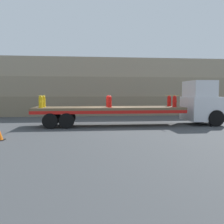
{
  "coord_description": "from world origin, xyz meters",
  "views": [
    {
      "loc": [
        -1.61,
        -16.52,
        2.12
      ],
      "look_at": [
        0.21,
        0.0,
        0.91
      ],
      "focal_mm": 40.0,
      "sensor_mm": 36.0,
      "label": 1
    }
  ],
  "objects": [
    {
      "name": "cargo_strap_middle",
      "position": [
        4.33,
        0.0,
        2.02
      ],
      "size": [
        0.05,
        2.64,
        0.01
      ],
      "color": "yellow",
      "rests_on": "fire_hydrant_red_near_2"
    },
    {
      "name": "fire_hydrant_red_far_1",
      "position": [
        0.0,
        0.54,
        1.62
      ],
      "size": [
        0.33,
        0.55,
        0.77
      ],
      "color": "red",
      "rests_on": "flatbed_trailer"
    },
    {
      "name": "ground_plane",
      "position": [
        0.0,
        0.0,
        0.0
      ],
      "size": [
        120.0,
        120.0,
        0.0
      ],
      "primitive_type": "plane",
      "color": "#3F4244"
    },
    {
      "name": "fire_hydrant_red_near_1",
      "position": [
        0.0,
        -0.54,
        1.62
      ],
      "size": [
        0.33,
        0.55,
        0.77
      ],
      "color": "red",
      "rests_on": "flatbed_trailer"
    },
    {
      "name": "cargo_strap_rear",
      "position": [
        -4.33,
        0.0,
        2.02
      ],
      "size": [
        0.05,
        2.64,
        0.01
      ],
      "color": "yellow",
      "rests_on": "fire_hydrant_yellow_near_0"
    },
    {
      "name": "rock_cliff",
      "position": [
        0.0,
        8.73,
        2.81
      ],
      "size": [
        60.0,
        3.3,
        5.62
      ],
      "color": "#84755B",
      "rests_on": "ground_plane"
    },
    {
      "name": "fire_hydrant_red_far_2",
      "position": [
        4.33,
        0.54,
        1.62
      ],
      "size": [
        0.33,
        0.55,
        0.77
      ],
      "color": "red",
      "rests_on": "flatbed_trailer"
    },
    {
      "name": "truck_cab",
      "position": [
        6.54,
        0.0,
        1.47
      ],
      "size": [
        2.24,
        2.63,
        3.01
      ],
      "color": "silver",
      "rests_on": "ground_plane"
    },
    {
      "name": "fire_hydrant_yellow_near_0",
      "position": [
        -4.33,
        -0.54,
        1.62
      ],
      "size": [
        0.33,
        0.55,
        0.77
      ],
      "color": "gold",
      "rests_on": "flatbed_trailer"
    },
    {
      "name": "fire_hydrant_yellow_far_0",
      "position": [
        -4.33,
        0.54,
        1.62
      ],
      "size": [
        0.33,
        0.55,
        0.77
      ],
      "color": "gold",
      "rests_on": "flatbed_trailer"
    },
    {
      "name": "flatbed_trailer",
      "position": [
        -0.65,
        0.0,
        1.01
      ],
      "size": [
        9.87,
        2.54,
        1.25
      ],
      "color": "brown",
      "rests_on": "ground_plane"
    },
    {
      "name": "fire_hydrant_red_near_2",
      "position": [
        4.33,
        -0.54,
        1.62
      ],
      "size": [
        0.33,
        0.55,
        0.77
      ],
      "color": "red",
      "rests_on": "flatbed_trailer"
    }
  ]
}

